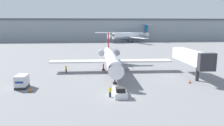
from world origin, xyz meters
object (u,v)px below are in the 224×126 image
at_px(pushback_tug, 120,92).
at_px(worker_near_tug, 110,92).
at_px(airplane_parked_far_left, 129,35).
at_px(jet_bridge, 191,57).
at_px(traffic_cone_right, 190,81).
at_px(traffic_cone_left, 30,90).
at_px(worker_by_wing, 66,69).
at_px(luggage_cart, 22,82).
at_px(airplane_main, 111,59).

distance_m(pushback_tug, worker_near_tug, 1.80).
distance_m(airplane_parked_far_left, jet_bridge, 92.93).
bearing_deg(traffic_cone_right, traffic_cone_left, -173.84).
relative_size(airplane_parked_far_left, jet_bridge, 2.40).
distance_m(worker_near_tug, traffic_cone_right, 17.89).
bearing_deg(airplane_parked_far_left, worker_by_wing, -108.84).
bearing_deg(traffic_cone_left, airplane_parked_far_left, 71.52).
bearing_deg(luggage_cart, airplane_parked_far_left, 69.97).
height_order(airplane_parked_far_left, jet_bridge, airplane_parked_far_left).
bearing_deg(airplane_parked_far_left, traffic_cone_left, -108.48).
distance_m(pushback_tug, traffic_cone_left, 15.45).
bearing_deg(jet_bridge, airplane_main, 154.96).
distance_m(worker_by_wing, traffic_cone_left, 15.41).
distance_m(pushback_tug, airplane_parked_far_left, 105.61).
relative_size(traffic_cone_left, airplane_parked_far_left, 0.02).
xyz_separation_m(pushback_tug, worker_near_tug, (-1.63, -0.69, 0.32)).
bearing_deg(worker_by_wing, worker_near_tug, -63.83).
xyz_separation_m(traffic_cone_right, airplane_parked_far_left, (3.75, 97.51, 3.96)).
relative_size(worker_by_wing, traffic_cone_left, 2.51).
xyz_separation_m(airplane_main, worker_near_tug, (-1.75, -19.54, -2.20)).
xyz_separation_m(pushback_tug, traffic_cone_left, (-15.12, 3.17, -0.25)).
xyz_separation_m(worker_near_tug, airplane_parked_far_left, (20.17, 104.60, 3.38)).
xyz_separation_m(airplane_main, traffic_cone_right, (14.67, -12.45, -2.78)).
distance_m(airplane_main, pushback_tug, 19.01).
height_order(traffic_cone_left, jet_bridge, jet_bridge).
bearing_deg(pushback_tug, worker_near_tug, -156.98).
bearing_deg(jet_bridge, worker_by_wing, 165.91).
xyz_separation_m(worker_near_tug, jet_bridge, (18.58, 11.68, 3.56)).
distance_m(worker_by_wing, airplane_parked_far_left, 90.88).
height_order(pushback_tug, airplane_parked_far_left, airplane_parked_far_left).
relative_size(luggage_cart, traffic_cone_left, 4.31).
distance_m(luggage_cart, traffic_cone_right, 32.07).
height_order(worker_near_tug, traffic_cone_right, worker_near_tug).
distance_m(luggage_cart, jet_bridge, 34.76).
distance_m(airplane_main, worker_near_tug, 19.74).
xyz_separation_m(luggage_cart, airplane_parked_far_left, (35.80, 98.19, 3.09)).
distance_m(worker_near_tug, worker_by_wing, 20.77).
bearing_deg(worker_by_wing, luggage_cart, -117.86).
xyz_separation_m(airplane_main, pushback_tug, (-0.12, -18.85, -2.52)).
height_order(traffic_cone_right, airplane_parked_far_left, airplane_parked_far_left).
relative_size(airplane_main, pushback_tug, 6.54).
distance_m(airplane_main, traffic_cone_right, 19.44).
relative_size(traffic_cone_right, jet_bridge, 0.05).
height_order(worker_by_wing, jet_bridge, jet_bridge).
xyz_separation_m(pushback_tug, jet_bridge, (16.94, 10.99, 3.88)).
xyz_separation_m(airplane_main, traffic_cone_left, (-15.24, -15.68, -2.77)).
relative_size(worker_near_tug, traffic_cone_right, 2.53).
relative_size(airplane_main, jet_bridge, 2.00).
height_order(pushback_tug, luggage_cart, luggage_cart).
distance_m(pushback_tug, worker_by_wing, 20.95).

